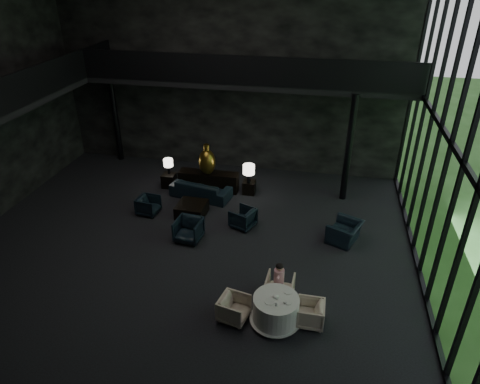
% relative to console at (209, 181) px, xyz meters
% --- Properties ---
extents(floor, '(14.00, 12.00, 0.02)m').
position_rel_console_xyz_m(floor, '(0.33, -3.66, -0.37)').
color(floor, black).
rests_on(floor, ground).
extents(wall_back, '(14.00, 0.04, 8.00)m').
position_rel_console_xyz_m(wall_back, '(0.33, 2.34, 3.63)').
color(wall_back, black).
rests_on(wall_back, ground).
extents(wall_front, '(14.00, 0.04, 8.00)m').
position_rel_console_xyz_m(wall_front, '(0.33, -9.66, 3.63)').
color(wall_front, black).
rests_on(wall_front, ground).
extents(curtain_wall, '(0.20, 12.00, 8.00)m').
position_rel_console_xyz_m(curtain_wall, '(7.28, -3.66, 3.63)').
color(curtain_wall, black).
rests_on(curtain_wall, ground).
extents(mezzanine_back, '(12.00, 2.00, 0.25)m').
position_rel_console_xyz_m(mezzanine_back, '(1.33, 1.34, 3.63)').
color(mezzanine_back, black).
rests_on(mezzanine_back, wall_back).
extents(railing_left, '(0.06, 12.00, 1.00)m').
position_rel_console_xyz_m(railing_left, '(-4.67, -3.66, 4.23)').
color(railing_left, black).
rests_on(railing_left, mezzanine_left).
extents(railing_back, '(12.00, 0.06, 1.00)m').
position_rel_console_xyz_m(railing_back, '(1.33, 0.34, 4.23)').
color(railing_back, black).
rests_on(railing_back, mezzanine_back).
extents(column_nw, '(0.24, 0.24, 4.00)m').
position_rel_console_xyz_m(column_nw, '(-4.67, 2.04, 1.63)').
color(column_nw, black).
rests_on(column_nw, floor).
extents(column_ne, '(0.24, 0.24, 4.00)m').
position_rel_console_xyz_m(column_ne, '(5.13, 0.34, 1.63)').
color(column_ne, black).
rests_on(column_ne, floor).
extents(console, '(2.33, 0.53, 0.74)m').
position_rel_console_xyz_m(console, '(0.00, 0.00, 0.00)').
color(console, black).
rests_on(console, floor).
extents(bronze_urn, '(0.64, 0.64, 1.19)m').
position_rel_console_xyz_m(bronze_urn, '(-0.00, -0.12, 0.88)').
color(bronze_urn, olive).
rests_on(bronze_urn, console).
extents(side_table_left, '(0.50, 0.50, 0.55)m').
position_rel_console_xyz_m(side_table_left, '(-1.60, -0.09, -0.10)').
color(side_table_left, black).
rests_on(side_table_left, floor).
extents(table_lamp_left, '(0.37, 0.37, 0.61)m').
position_rel_console_xyz_m(table_lamp_left, '(-1.60, -0.02, 0.62)').
color(table_lamp_left, black).
rests_on(table_lamp_left, side_table_left).
extents(side_table_right, '(0.46, 0.46, 0.51)m').
position_rel_console_xyz_m(side_table_right, '(1.60, 0.02, -0.12)').
color(side_table_right, black).
rests_on(side_table_right, floor).
extents(table_lamp_right, '(0.44, 0.44, 0.74)m').
position_rel_console_xyz_m(table_lamp_right, '(1.60, -0.10, 0.67)').
color(table_lamp_right, black).
rests_on(table_lamp_right, side_table_right).
extents(sofa, '(2.59, 1.21, 0.98)m').
position_rel_console_xyz_m(sofa, '(-0.14, -0.64, 0.12)').
color(sofa, black).
rests_on(sofa, floor).
extents(lounge_armchair_west, '(0.67, 0.71, 0.67)m').
position_rel_console_xyz_m(lounge_armchair_west, '(-1.61, -2.17, -0.04)').
color(lounge_armchair_west, black).
rests_on(lounge_armchair_west, floor).
extents(lounge_armchair_east, '(0.88, 0.90, 0.72)m').
position_rel_console_xyz_m(lounge_armchair_east, '(1.82, -2.33, -0.01)').
color(lounge_armchair_east, black).
rests_on(lounge_armchair_east, floor).
extents(lounge_armchair_south, '(0.92, 0.87, 0.87)m').
position_rel_console_xyz_m(lounge_armchair_south, '(0.27, -3.45, 0.07)').
color(lounge_armchair_south, black).
rests_on(lounge_armchair_south, floor).
extents(window_armchair, '(1.00, 1.19, 0.88)m').
position_rel_console_xyz_m(window_armchair, '(5.15, -2.51, 0.07)').
color(window_armchair, black).
rests_on(window_armchair, floor).
extents(coffee_table, '(1.01, 1.01, 0.44)m').
position_rel_console_xyz_m(coffee_table, '(-0.09, -1.95, -0.15)').
color(coffee_table, black).
rests_on(coffee_table, floor).
extents(dining_table, '(1.28, 1.28, 0.75)m').
position_rel_console_xyz_m(dining_table, '(3.45, -6.41, -0.04)').
color(dining_table, white).
rests_on(dining_table, floor).
extents(dining_chair_north, '(0.73, 0.69, 0.72)m').
position_rel_console_xyz_m(dining_chair_north, '(3.45, -5.54, -0.01)').
color(dining_chair_north, '#BAB2AA').
rests_on(dining_chair_north, floor).
extents(dining_chair_east, '(0.56, 0.59, 0.61)m').
position_rel_console_xyz_m(dining_chair_east, '(4.29, -6.28, -0.07)').
color(dining_chair_east, beige).
rests_on(dining_chair_east, floor).
extents(dining_chair_west, '(0.71, 0.74, 0.65)m').
position_rel_console_xyz_m(dining_chair_west, '(2.42, -6.51, -0.05)').
color(dining_chair_west, beige).
rests_on(dining_chair_west, floor).
extents(child, '(0.27, 0.27, 0.59)m').
position_rel_console_xyz_m(child, '(3.40, -5.43, 0.37)').
color(child, '#E6AAB6').
rests_on(child, dining_chair_north).
extents(plate_a, '(0.27, 0.27, 0.02)m').
position_rel_console_xyz_m(plate_a, '(3.31, -6.55, 0.39)').
color(plate_a, white).
rests_on(plate_a, dining_table).
extents(plate_b, '(0.26, 0.26, 0.01)m').
position_rel_console_xyz_m(plate_b, '(3.71, -6.12, 0.39)').
color(plate_b, white).
rests_on(plate_b, dining_table).
extents(saucer, '(0.19, 0.19, 0.01)m').
position_rel_console_xyz_m(saucer, '(3.75, -6.49, 0.39)').
color(saucer, white).
rests_on(saucer, dining_table).
extents(coffee_cup, '(0.10, 0.10, 0.06)m').
position_rel_console_xyz_m(coffee_cup, '(3.68, -6.53, 0.42)').
color(coffee_cup, white).
rests_on(coffee_cup, saucer).
extents(cereal_bowl, '(0.15, 0.15, 0.07)m').
position_rel_console_xyz_m(cereal_bowl, '(3.43, -6.37, 0.42)').
color(cereal_bowl, white).
rests_on(cereal_bowl, dining_table).
extents(cream_pot, '(0.07, 0.07, 0.07)m').
position_rel_console_xyz_m(cream_pot, '(3.48, -6.65, 0.41)').
color(cream_pot, '#99999E').
rests_on(cream_pot, dining_table).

